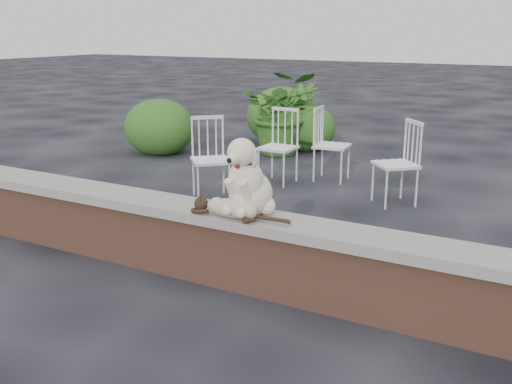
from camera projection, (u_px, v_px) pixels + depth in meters
The scene contains 12 objects.
ground at pixel (219, 279), 4.64m from camera, with size 60.00×60.00×0.00m, color black.
brick_wall at pixel (219, 250), 4.57m from camera, with size 6.00×0.30×0.50m, color brown.
capstone at pixel (218, 214), 4.49m from camera, with size 6.20×0.40×0.08m, color slate.
dog at pixel (251, 175), 4.30m from camera, with size 0.39×0.52×0.60m, color beige, non-canonical shape.
cat at pixel (231, 207), 4.27m from camera, with size 0.92×0.22×0.16m, color tan, non-canonical shape.
chair_b at pixel (278, 146), 7.41m from camera, with size 0.56×0.56×0.94m, color white, non-canonical shape.
chair_e at pixel (332, 145), 7.54m from camera, with size 0.56×0.56×0.94m, color white, non-canonical shape.
chair_d at pixel (396, 163), 6.51m from camera, with size 0.56×0.56×0.94m, color white, non-canonical shape.
chair_a at pixel (211, 159), 6.71m from camera, with size 0.56×0.56×0.94m, color white, non-canonical shape.
potted_plant_a at pixel (282, 113), 9.07m from camera, with size 1.17×1.01×1.30m, color #1E5117.
potted_plant_b at pixel (301, 116), 9.53m from camera, with size 0.60×0.60×1.07m, color #1E5117.
shrubbery at pixel (249, 122), 9.65m from camera, with size 2.96×2.84×1.01m.
Camera 1 is at (2.32, -3.60, 1.92)m, focal length 41.16 mm.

